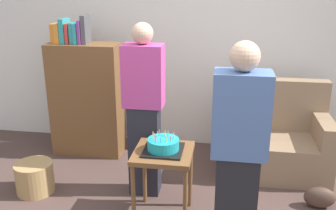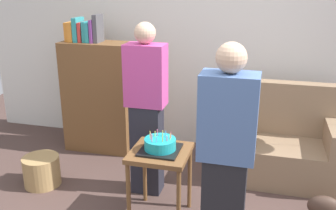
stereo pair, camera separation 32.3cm
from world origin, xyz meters
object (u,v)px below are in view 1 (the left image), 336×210
(person_holding_cake, at_px, (238,161))
(couch, at_px, (274,140))
(bookshelf, at_px, (86,97))
(birthday_cake, at_px, (163,145))
(person_blowing_candles, at_px, (144,111))
(handbag, at_px, (320,197))
(wicker_basket, at_px, (35,178))
(side_table, at_px, (163,162))

(person_holding_cake, bearing_deg, couch, -77.56)
(couch, bearing_deg, bookshelf, 176.39)
(birthday_cake, distance_m, person_holding_cake, 0.77)
(couch, relative_size, person_blowing_candles, 0.67)
(couch, bearing_deg, person_blowing_candles, -152.89)
(couch, distance_m, bookshelf, 2.15)
(person_blowing_candles, bearing_deg, bookshelf, 152.93)
(person_blowing_candles, bearing_deg, handbag, 14.16)
(wicker_basket, distance_m, handbag, 2.68)
(bookshelf, xyz_separation_m, birthday_cake, (1.10, -1.18, 0.00))
(person_holding_cake, height_order, handbag, person_holding_cake)
(couch, distance_m, person_holding_cake, 1.66)
(bookshelf, xyz_separation_m, person_blowing_candles, (0.86, -0.78, 0.15))
(couch, xyz_separation_m, side_table, (-1.02, -1.05, 0.19))
(couch, xyz_separation_m, person_blowing_candles, (-1.26, -0.65, 0.49))
(bookshelf, distance_m, person_holding_cake, 2.37)
(handbag, bearing_deg, person_holding_cake, -132.74)
(birthday_cake, height_order, handbag, birthday_cake)
(couch, height_order, birthday_cake, couch)
(couch, xyz_separation_m, birthday_cake, (-1.02, -1.05, 0.34))
(birthday_cake, bearing_deg, person_blowing_candles, 121.63)
(bookshelf, height_order, wicker_basket, bookshelf)
(bookshelf, height_order, handbag, bookshelf)
(couch, height_order, bookshelf, bookshelf)
(person_holding_cake, relative_size, wicker_basket, 4.53)
(side_table, xyz_separation_m, handbag, (1.37, 0.37, -0.43))
(side_table, bearing_deg, handbag, 15.00)
(side_table, relative_size, birthday_cake, 1.98)
(couch, relative_size, side_table, 1.73)
(side_table, distance_m, birthday_cake, 0.15)
(bookshelf, bearing_deg, birthday_cake, -46.96)
(person_blowing_candles, height_order, wicker_basket, person_blowing_candles)
(bookshelf, xyz_separation_m, person_holding_cake, (1.69, -1.66, 0.15))
(couch, bearing_deg, wicker_basket, -160.39)
(birthday_cake, xyz_separation_m, handbag, (1.37, 0.37, -0.58))
(person_holding_cake, relative_size, handbag, 5.82)
(bookshelf, distance_m, person_blowing_candles, 1.17)
(couch, xyz_separation_m, bookshelf, (-2.12, 0.13, 0.34))
(birthday_cake, height_order, person_holding_cake, person_holding_cake)
(side_table, bearing_deg, bookshelf, 133.05)
(couch, bearing_deg, birthday_cake, -134.18)
(side_table, bearing_deg, birthday_cake, -124.47)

